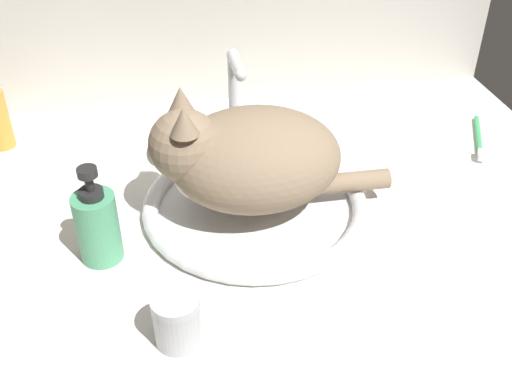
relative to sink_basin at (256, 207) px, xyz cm
name	(u,v)px	position (x,y,z in cm)	size (l,w,h in cm)	color
countertop	(242,220)	(-2.28, 0.41, -2.63)	(121.50, 81.18, 3.00)	silver
backsplash_wall	(207,40)	(-2.28, 42.20, 11.62)	(121.50, 2.40, 31.50)	beige
sink_basin	(256,207)	(0.00, 0.00, 0.00)	(35.89, 35.89, 2.57)	white
faucet	(235,111)	(0.00, 20.62, 6.36)	(20.05, 11.31, 18.95)	silver
cat	(244,159)	(-1.88, 0.04, 9.24)	(37.72, 21.31, 18.65)	#8C755B
soap_pump_bottle	(97,225)	(-23.83, -6.24, 4.64)	(6.07, 6.07, 15.31)	#4C9E70
metal_jar	(177,320)	(-14.24, -23.88, 2.42)	(5.98, 5.98, 7.08)	#B2B5BA
toothbrush	(479,139)	(45.60, 13.90, -0.51)	(7.98, 15.80, 1.70)	#3FB266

